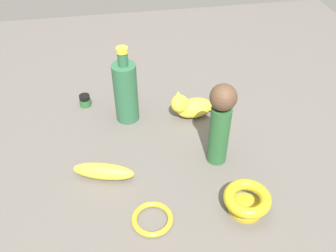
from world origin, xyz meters
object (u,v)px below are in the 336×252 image
Objects in this scene: person_figure_adult at (220,121)px; banana at (104,171)px; bowl at (247,200)px; cat_figurine at (190,106)px; nail_polish_jar at (85,100)px; bottle_tall at (126,91)px; bangle at (152,219)px.

banana is at bearing -87.10° from person_figure_adult.
cat_figurine is (-0.39, -0.06, 0.00)m from bowl.
nail_polish_jar is at bearing -64.46° from banana.
bottle_tall reaches higher than nail_polish_jar.
cat_figurine is 0.62× the size of bottle_tall.
cat_figurine is at bearing -125.34° from banana.
person_figure_adult is 6.34× the size of nail_polish_jar.
person_figure_adult is at bearing -159.84° from banana.
banana is (0.02, -0.32, -0.12)m from person_figure_adult.
bottle_tall is (-0.03, -0.20, 0.07)m from cat_figurine.
nail_polish_jar reaches higher than bangle.
banana is 0.20m from bangle.
nail_polish_jar is 0.39× the size of bangle.
bottle_tall is at bearing -176.78° from bangle.
bottle_tall is at bearing -148.21° from bowl.
bowl is 0.46× the size of bottle_tall.
bowl is 2.95× the size of nail_polish_jar.
bowl reaches higher than nail_polish_jar.
bangle is at bearing -49.64° from person_figure_adult.
banana is at bearing -19.27° from bottle_tall.
bowl is at bearing 8.24° from cat_figurine.
person_figure_adult is 0.51m from nail_polish_jar.
nail_polish_jar is at bearing -142.22° from bowl.
banana is at bearing -145.96° from bangle.
person_figure_adult reaches higher than cat_figurine.
person_figure_adult is (-0.19, -0.02, 0.10)m from bowl.
cat_figurine is 0.43m from bangle.
person_figure_adult is 0.33m from bottle_tall.
person_figure_adult reaches higher than bowl.
bowl is at bearing 31.79° from bottle_tall.
bowl is at bearing 37.78° from nail_polish_jar.
banana is (-0.17, -0.35, -0.01)m from bowl.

